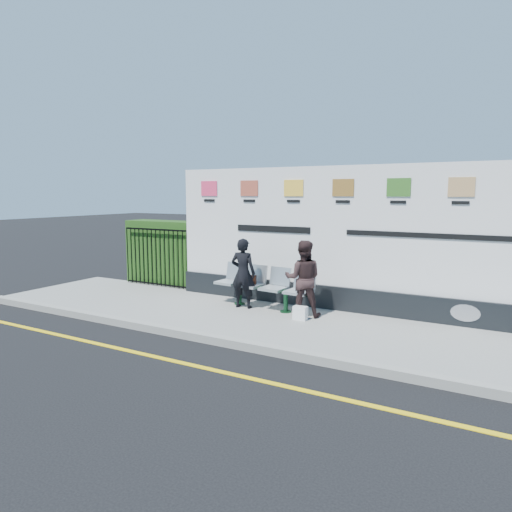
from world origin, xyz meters
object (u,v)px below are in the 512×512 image
(woman_left, at_px, (243,273))
(billboard, at_px, (343,248))
(bench, at_px, (262,297))
(woman_right, at_px, (303,279))

(woman_left, bearing_deg, billboard, -162.72)
(bench, bearing_deg, woman_right, -3.80)
(woman_right, bearing_deg, bench, -30.18)
(billboard, height_order, woman_left, billboard)
(billboard, relative_size, bench, 3.52)
(billboard, xyz_separation_m, woman_left, (-1.90, -0.87, -0.55))
(bench, distance_m, woman_right, 1.15)
(billboard, distance_m, woman_right, 1.15)
(billboard, bearing_deg, bench, -154.97)
(bench, relative_size, woman_right, 1.49)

